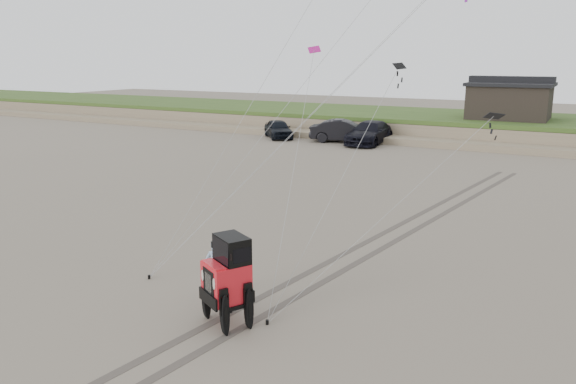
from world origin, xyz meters
name	(u,v)px	position (x,y,z in m)	size (l,w,h in m)	color
ground	(219,307)	(0.00, 0.00, 0.00)	(160.00, 160.00, 0.00)	#6B6054
dune_ridge	(483,128)	(0.00, 37.50, 0.82)	(160.00, 14.25, 1.73)	#7A6B54
cabin	(510,100)	(2.00, 37.00, 3.24)	(6.40, 5.40, 3.35)	black
truck_a	(278,129)	(-14.80, 29.06, 0.75)	(1.78, 4.42, 1.51)	black
truck_b	(344,131)	(-9.07, 29.49, 0.88)	(1.86, 5.34, 1.76)	black
truck_c	(369,133)	(-7.00, 29.58, 0.86)	(2.41, 5.93, 1.72)	black
jeep	(227,289)	(0.71, -0.64, 0.91)	(2.10, 4.87, 1.82)	red
man	(216,269)	(-0.44, 0.52, 0.85)	(0.62, 0.41, 1.69)	#7EAAC3
stake_main	(149,277)	(-3.03, 0.61, 0.06)	(0.08, 0.08, 0.12)	black
stake_aux	(267,322)	(1.62, -0.22, 0.06)	(0.08, 0.08, 0.12)	black
tire_tracks	(389,237)	(2.00, 8.00, 0.00)	(5.22, 29.74, 0.01)	#4C443D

